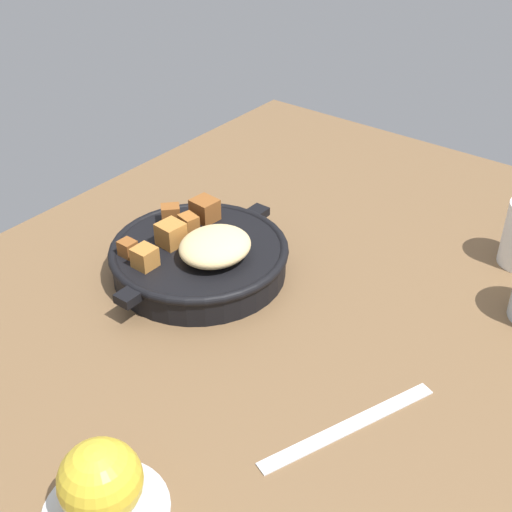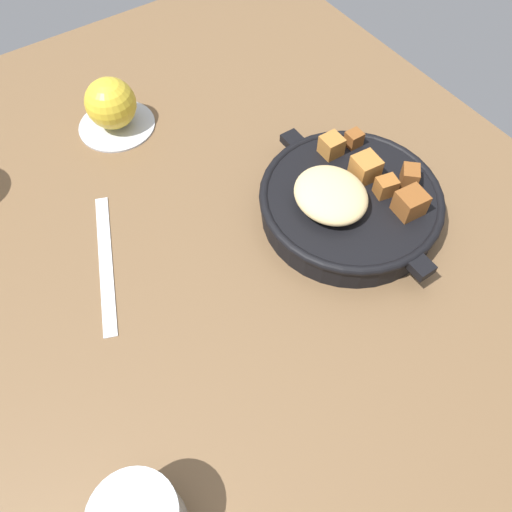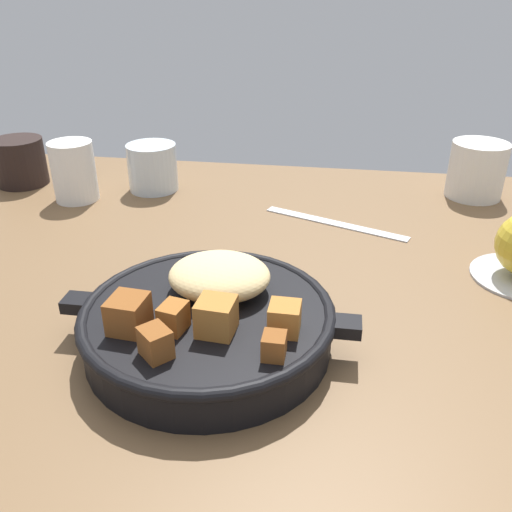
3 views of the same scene
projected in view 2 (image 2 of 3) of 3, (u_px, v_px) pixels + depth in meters
ground_plane at (264, 254)px, 65.88cm from camera, size 115.57×83.04×2.40cm
cast_iron_skillet at (349, 201)px, 65.56cm from camera, size 27.65×23.33×7.35cm
saucer_plate at (117, 125)px, 77.11cm from camera, size 11.32×11.32×0.60cm
red_apple at (111, 103)px, 73.81cm from camera, size 7.33×7.33×7.33cm
butter_knife at (106, 261)px, 63.63cm from camera, size 19.92×9.19×0.36cm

